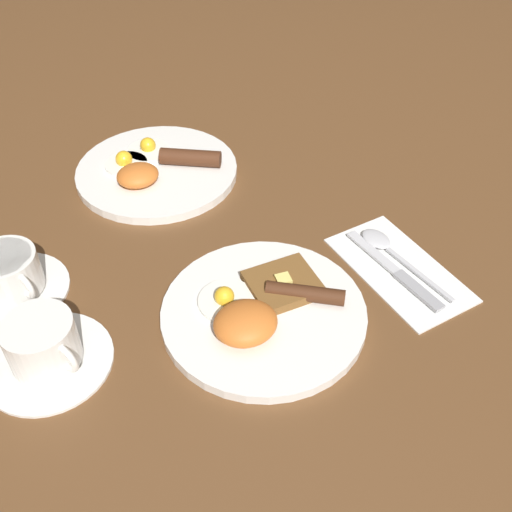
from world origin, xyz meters
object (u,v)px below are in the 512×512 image
breakfast_plate_far (156,170)px  spoon (384,246)px  breakfast_plate_near (263,311)px  teacup_far (10,277)px  knife (398,273)px  teacup_near (44,347)px

breakfast_plate_far → spoon: breakfast_plate_far is taller
breakfast_plate_near → spoon: bearing=11.8°
breakfast_plate_far → teacup_far: bearing=-145.0°
knife → spoon: bearing=-22.6°
teacup_far → knife: size_ratio=0.81×
breakfast_plate_near → spoon: 0.23m
teacup_far → spoon: bearing=-15.4°
knife → spoon: size_ratio=1.05×
breakfast_plate_far → knife: breakfast_plate_far is taller
breakfast_plate_far → breakfast_plate_near: bearing=-85.8°
breakfast_plate_far → teacup_near: teacup_near is taller
breakfast_plate_near → teacup_near: size_ratio=1.71×
breakfast_plate_far → teacup_far: size_ratio=1.83×
breakfast_plate_near → breakfast_plate_far: (-0.03, 0.38, -0.00)m
breakfast_plate_near → knife: breakfast_plate_near is taller
teacup_near → spoon: (0.50, 0.00, -0.02)m
teacup_far → breakfast_plate_near: bearing=-32.9°
breakfast_plate_near → teacup_far: (-0.30, 0.19, 0.02)m
breakfast_plate_far → spoon: (0.25, -0.33, -0.00)m
teacup_near → knife: teacup_near is taller
breakfast_plate_near → breakfast_plate_far: breakfast_plate_near is taller
knife → spoon: (0.01, 0.06, 0.00)m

